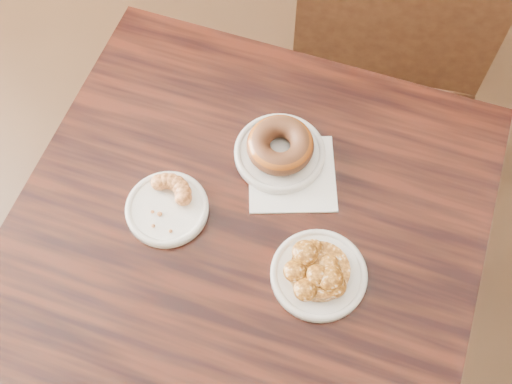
% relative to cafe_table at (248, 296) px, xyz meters
% --- Properties ---
extents(floor, '(5.00, 5.00, 0.00)m').
position_rel_cafe_table_xyz_m(floor, '(0.24, 0.22, -0.38)').
color(floor, black).
rests_on(floor, ground).
extents(cafe_table, '(0.88, 0.88, 0.75)m').
position_rel_cafe_table_xyz_m(cafe_table, '(0.00, 0.00, 0.00)').
color(cafe_table, black).
rests_on(cafe_table, floor).
extents(chair_far, '(0.53, 0.53, 0.90)m').
position_rel_cafe_table_xyz_m(chair_far, '(0.19, 0.84, 0.08)').
color(chair_far, black).
rests_on(chair_far, floor).
extents(napkin, '(0.20, 0.20, 0.00)m').
position_rel_cafe_table_xyz_m(napkin, '(0.06, 0.13, 0.38)').
color(napkin, white).
rests_on(napkin, cafe_table).
extents(plate_donut, '(0.17, 0.17, 0.01)m').
position_rel_cafe_table_xyz_m(plate_donut, '(0.02, 0.16, 0.38)').
color(plate_donut, silver).
rests_on(plate_donut, napkin).
extents(plate_cruller, '(0.15, 0.15, 0.01)m').
position_rel_cafe_table_xyz_m(plate_cruller, '(-0.14, -0.00, 0.38)').
color(plate_cruller, white).
rests_on(plate_cruller, cafe_table).
extents(plate_fritter, '(0.16, 0.16, 0.01)m').
position_rel_cafe_table_xyz_m(plate_fritter, '(0.14, -0.05, 0.38)').
color(plate_fritter, silver).
rests_on(plate_fritter, cafe_table).
extents(glazed_donut, '(0.12, 0.12, 0.04)m').
position_rel_cafe_table_xyz_m(glazed_donut, '(0.02, 0.16, 0.41)').
color(glazed_donut, maroon).
rests_on(glazed_donut, plate_donut).
extents(apple_fritter, '(0.14, 0.14, 0.03)m').
position_rel_cafe_table_xyz_m(apple_fritter, '(0.14, -0.05, 0.40)').
color(apple_fritter, '#412006').
rests_on(apple_fritter, plate_fritter).
extents(cruller_fragment, '(0.10, 0.10, 0.03)m').
position_rel_cafe_table_xyz_m(cruller_fragment, '(-0.14, -0.00, 0.40)').
color(cruller_fragment, brown).
rests_on(cruller_fragment, plate_cruller).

